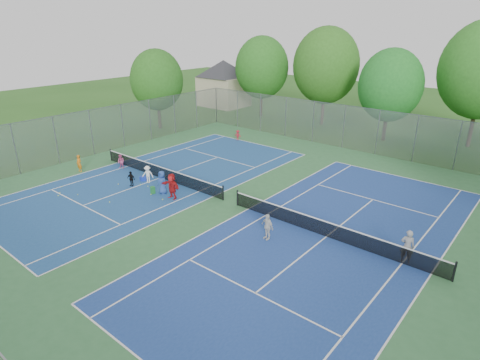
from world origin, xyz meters
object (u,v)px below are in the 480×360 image
object	(u,v)px
net_left	(160,172)
net_right	(327,230)
instructor	(407,246)
ball_hopper	(153,190)
ball_crate	(143,179)

from	to	relation	value
net_left	net_right	size ratio (longest dim) A/B	1.00
net_right	instructor	xyz separation A→B (m)	(4.16, 0.23, 0.43)
net_left	instructor	xyz separation A→B (m)	(18.16, 0.23, 0.43)
ball_hopper	instructor	bearing A→B (deg)	8.69
net_left	ball_hopper	bearing A→B (deg)	-49.72
net_right	ball_crate	bearing A→B (deg)	-175.36
net_left	net_right	world-z (taller)	same
instructor	net_left	bearing A→B (deg)	-13.79
instructor	ball_crate	bearing A→B (deg)	-10.20
ball_hopper	ball_crate	bearing A→B (deg)	156.63
net_right	ball_hopper	world-z (taller)	net_right
ball_crate	ball_hopper	bearing A→B (deg)	-23.37
ball_hopper	instructor	world-z (taller)	instructor
ball_crate	instructor	distance (m)	18.79
net_left	ball_crate	xyz separation A→B (m)	(-0.56, -1.18, -0.29)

